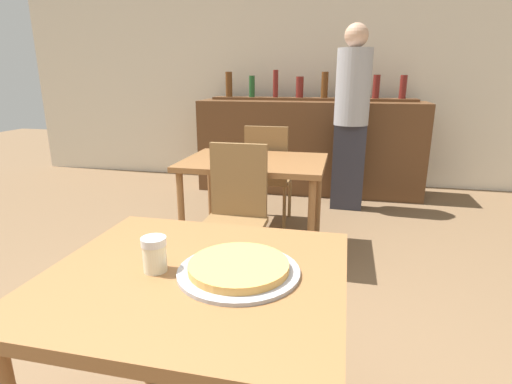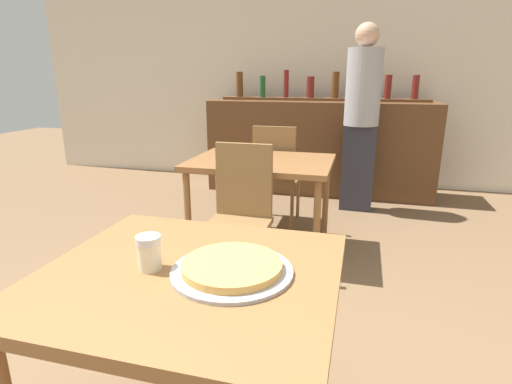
{
  "view_description": "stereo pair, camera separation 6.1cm",
  "coord_description": "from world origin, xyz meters",
  "px_view_note": "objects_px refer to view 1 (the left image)",
  "views": [
    {
      "loc": [
        0.42,
        -1.03,
        1.35
      ],
      "look_at": [
        0.07,
        0.55,
        0.88
      ],
      "focal_mm": 28.0,
      "sensor_mm": 36.0,
      "label": 1
    },
    {
      "loc": [
        0.48,
        -1.01,
        1.35
      ],
      "look_at": [
        0.07,
        0.55,
        0.88
      ],
      "focal_mm": 28.0,
      "sensor_mm": 36.0,
      "label": 2
    }
  ],
  "objects_px": {
    "cheese_shaker": "(155,254)",
    "person_standing": "(351,112)",
    "chair_far_side_back": "(268,170)",
    "pizza_tray": "(239,268)",
    "chair_far_side_front": "(235,208)"
  },
  "relations": [
    {
      "from": "chair_far_side_front",
      "to": "cheese_shaker",
      "type": "distance_m",
      "value": 1.4
    },
    {
      "from": "chair_far_side_back",
      "to": "chair_far_side_front",
      "type": "bearing_deg",
      "value": 90.0
    },
    {
      "from": "cheese_shaker",
      "to": "person_standing",
      "type": "relative_size",
      "value": 0.06
    },
    {
      "from": "chair_far_side_back",
      "to": "cheese_shaker",
      "type": "bearing_deg",
      "value": 93.03
    },
    {
      "from": "cheese_shaker",
      "to": "person_standing",
      "type": "height_order",
      "value": "person_standing"
    },
    {
      "from": "chair_far_side_back",
      "to": "person_standing",
      "type": "distance_m",
      "value": 1.09
    },
    {
      "from": "cheese_shaker",
      "to": "person_standing",
      "type": "distance_m",
      "value": 3.2
    },
    {
      "from": "chair_far_side_front",
      "to": "cheese_shaker",
      "type": "relative_size",
      "value": 8.61
    },
    {
      "from": "chair_far_side_front",
      "to": "pizza_tray",
      "type": "relative_size",
      "value": 2.52
    },
    {
      "from": "chair_far_side_front",
      "to": "cheese_shaker",
      "type": "height_order",
      "value": "chair_far_side_front"
    },
    {
      "from": "chair_far_side_front",
      "to": "cheese_shaker",
      "type": "xyz_separation_m",
      "value": [
        0.13,
        -1.36,
        0.31
      ]
    },
    {
      "from": "pizza_tray",
      "to": "person_standing",
      "type": "xyz_separation_m",
      "value": [
        0.33,
        3.11,
        0.21
      ]
    },
    {
      "from": "chair_far_side_back",
      "to": "pizza_tray",
      "type": "distance_m",
      "value": 2.47
    },
    {
      "from": "person_standing",
      "to": "chair_far_side_front",
      "type": "bearing_deg",
      "value": -111.76
    },
    {
      "from": "chair_far_side_front",
      "to": "pizza_tray",
      "type": "xyz_separation_m",
      "value": [
        0.38,
        -1.32,
        0.27
      ]
    }
  ]
}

